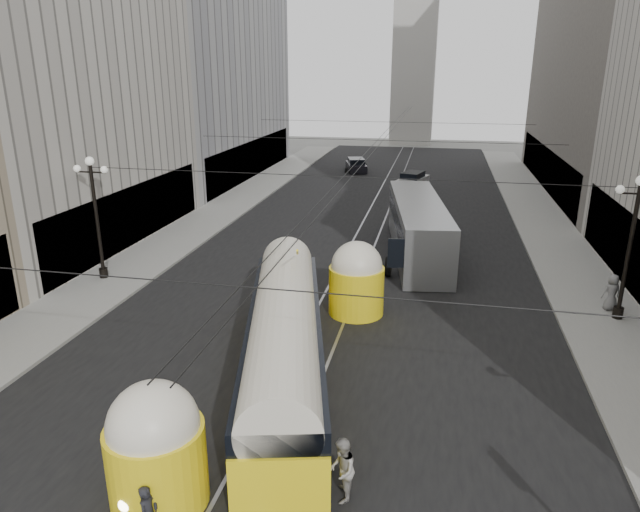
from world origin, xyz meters
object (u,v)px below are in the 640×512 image
at_px(city_bus, 418,225).
at_px(pedestrian_crossing_b, 342,470).
at_px(pedestrian_sidewalk_right, 612,292).
at_px(streetcar, 285,338).

xyz_separation_m(city_bus, pedestrian_crossing_b, (-0.94, -21.30, -0.89)).
relative_size(pedestrian_crossing_b, pedestrian_sidewalk_right, 1.05).
xyz_separation_m(streetcar, pedestrian_crossing_b, (2.97, -5.40, -0.80)).
bearing_deg(streetcar, pedestrian_crossing_b, -61.14).
relative_size(streetcar, pedestrian_sidewalk_right, 9.09).
bearing_deg(city_bus, pedestrian_sidewalk_right, -37.79).
height_order(pedestrian_crossing_b, pedestrian_sidewalk_right, pedestrian_sidewalk_right).
bearing_deg(pedestrian_crossing_b, streetcar, -157.83).
xyz_separation_m(streetcar, city_bus, (3.92, 15.91, 0.08)).
height_order(streetcar, pedestrian_crossing_b, streetcar).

